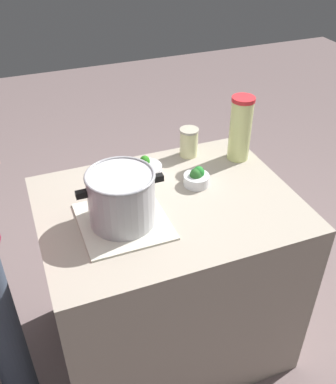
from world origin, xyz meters
TOP-DOWN VIEW (x-y plane):
  - ground_plane at (0.00, 0.00)m, footprint 8.00×8.00m
  - counter_slab at (0.00, 0.00)m, footprint 1.01×0.76m
  - dish_cloth at (0.20, 0.05)m, footprint 0.32×0.33m
  - cooking_pot at (0.20, 0.05)m, footprint 0.32×0.25m
  - lemonade_pitcher at (-0.42, -0.20)m, footprint 0.10×0.10m
  - mason_jar at (-0.22, -0.30)m, footprint 0.09×0.09m
  - broccoli_bowl_front at (0.02, -0.21)m, footprint 0.14×0.14m
  - broccoli_bowl_center at (-0.16, -0.07)m, footprint 0.11×0.11m

SIDE VIEW (x-z plane):
  - ground_plane at x=0.00m, z-range 0.00..0.00m
  - counter_slab at x=0.00m, z-range 0.00..0.85m
  - dish_cloth at x=0.20m, z-range 0.85..0.86m
  - broccoli_bowl_front at x=0.02m, z-range 0.84..0.93m
  - broccoli_bowl_center at x=-0.16m, z-range 0.85..0.93m
  - mason_jar at x=-0.22m, z-range 0.85..0.99m
  - cooking_pot at x=0.20m, z-range 0.87..1.07m
  - lemonade_pitcher at x=-0.42m, z-range 0.85..1.15m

